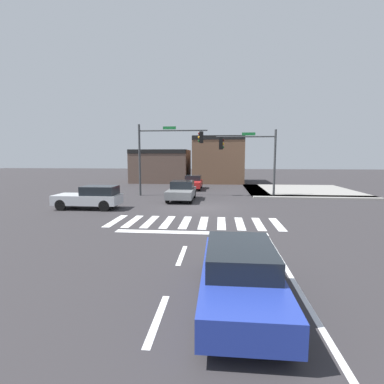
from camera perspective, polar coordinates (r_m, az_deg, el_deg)
name	(u,v)px	position (r m, az deg, el deg)	size (l,w,h in m)	color
ground_plane	(200,207)	(19.49, 1.59, -3.01)	(120.00, 120.00, 0.00)	#302D30
crosswalk_near	(194,222)	(15.09, 0.46, -5.95)	(8.73, 2.87, 0.01)	silver
lane_markings	(212,289)	(7.89, 3.97, -18.37)	(6.80, 20.25, 0.01)	white
bike_detector_marking	(236,249)	(11.08, 8.49, -10.83)	(0.92, 0.92, 0.01)	yellow
curb_corner_northeast	(295,191)	(29.66, 19.45, 0.18)	(10.00, 10.60, 0.15)	gray
storefront_row	(194,162)	(38.62, 0.38, 5.81)	(14.23, 7.03, 5.84)	brown
traffic_signal_northeast	(251,151)	(25.05, 11.42, 7.75)	(4.95, 0.32, 5.56)	#383A3D
traffic_signal_northwest	(165,147)	(25.03, -5.18, 8.75)	(5.87, 0.32, 6.05)	#383A3D
car_blue	(240,273)	(7.11, 9.36, -15.25)	(1.72, 4.64, 1.35)	#23389E
car_gray	(182,191)	(22.63, -2.00, 0.27)	(1.91, 4.25, 1.46)	slate
car_red	(193,182)	(30.24, 0.14, 1.89)	(1.82, 4.20, 1.38)	red
car_silver	(91,197)	(19.93, -19.07, -0.95)	(4.15, 1.76, 1.49)	#B7BABF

